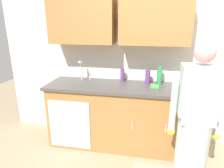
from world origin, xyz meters
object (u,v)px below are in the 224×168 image
person_at_sink (194,131)px  cup_by_sink (181,82)px  bottle_soap (148,77)px  sink (81,84)px  bottle_dish_liquid (122,75)px  sponge (155,86)px  bottle_water_short (159,75)px

person_at_sink → cup_by_sink: size_ratio=17.64×
bottle_soap → sink: bearing=-171.2°
bottle_dish_liquid → bottle_soap: 0.38m
bottle_soap → sponge: size_ratio=1.81×
bottle_soap → sponge: 0.21m
person_at_sink → bottle_soap: 1.02m
bottle_dish_liquid → sponge: (0.48, -0.20, -0.08)m
bottle_water_short → sponge: 0.21m
sink → bottle_soap: bearing=8.8°
sink → bottle_water_short: size_ratio=1.91×
person_at_sink → bottle_dish_liquid: (-0.89, 0.85, 0.35)m
sink → bottle_soap: sink is taller
bottle_dish_liquid → cup_by_sink: 0.84m
person_at_sink → sponge: bearing=122.5°
person_at_sink → bottle_soap: person_at_sink is taller
person_at_sink → sponge: 0.81m
bottle_dish_liquid → sponge: bearing=-22.6°
cup_by_sink → sponge: bearing=-156.1°
person_at_sink → bottle_water_short: person_at_sink is taller
sponge → sink: bearing=179.5°
bottle_water_short → cup_by_sink: 0.31m
sink → bottle_dish_liquid: 0.62m
bottle_dish_liquid → cup_by_sink: bearing=-2.7°
sink → sponge: 1.06m
bottle_water_short → bottle_dish_liquid: bearing=176.1°
bottle_soap → person_at_sink: bearing=-57.3°
bottle_dish_liquid → cup_by_sink: size_ratio=2.12×
bottle_soap → bottle_water_short: bearing=1.4°
person_at_sink → cup_by_sink: person_at_sink is taller
bottle_dish_liquid → sponge: 0.52m
bottle_water_short → cup_by_sink: (0.30, -0.00, -0.08)m
sink → bottle_water_short: sink is taller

